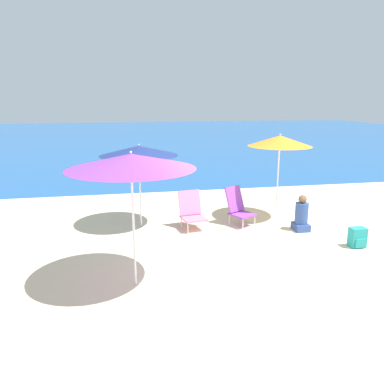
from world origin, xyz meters
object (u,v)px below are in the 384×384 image
object	(u,v)px
beach_chair_pink	(192,210)
person_seated_near	(301,216)
beach_umbrella_navy	(139,151)
beach_umbrella_purple	(131,161)
beach_chair_purple	(238,206)
beach_umbrella_orange	(280,141)
backpack_teal	(358,238)

from	to	relation	value
beach_chair_pink	person_seated_near	bearing A→B (deg)	-24.14
beach_umbrella_navy	beach_umbrella_purple	bearing A→B (deg)	-95.19
beach_umbrella_purple	person_seated_near	distance (m)	4.53
beach_chair_purple	beach_chair_pink	world-z (taller)	beach_chair_purple
beach_umbrella_orange	beach_chair_purple	bearing A→B (deg)	-165.68
beach_umbrella_orange	backpack_teal	xyz separation A→B (m)	(0.83, -2.09, -1.72)
beach_chair_purple	backpack_teal	distance (m)	2.64
beach_umbrella_navy	beach_chair_pink	xyz separation A→B (m)	(1.13, -0.38, -1.34)
backpack_teal	beach_chair_pink	bearing A→B (deg)	149.88
beach_chair_pink	beach_umbrella_orange	bearing A→B (deg)	-1.09
beach_umbrella_purple	beach_umbrella_navy	bearing A→B (deg)	84.81
backpack_teal	person_seated_near	bearing A→B (deg)	119.43
beach_umbrella_orange	beach_umbrella_navy	bearing A→B (deg)	179.14
person_seated_near	backpack_teal	distance (m)	1.31
backpack_teal	beach_umbrella_navy	bearing A→B (deg)	152.82
beach_umbrella_purple	backpack_teal	size ratio (longest dim) A/B	5.33
beach_chair_purple	person_seated_near	world-z (taller)	beach_chair_purple
beach_chair_purple	backpack_teal	size ratio (longest dim) A/B	2.22
beach_umbrella_purple	beach_chair_pink	xyz separation A→B (m)	(1.39, 2.49, -1.56)
beach_umbrella_navy	beach_chair_pink	distance (m)	1.79
beach_umbrella_purple	backpack_teal	bearing A→B (deg)	9.42
beach_umbrella_navy	backpack_teal	bearing A→B (deg)	-27.18
beach_umbrella_purple	beach_umbrella_orange	bearing A→B (deg)	38.15
beach_umbrella_orange	beach_chair_purple	size ratio (longest dim) A/B	2.35
person_seated_near	beach_umbrella_purple	bearing A→B (deg)	-152.63
beach_chair_purple	person_seated_near	size ratio (longest dim) A/B	1.08
beach_umbrella_navy	beach_umbrella_orange	distance (m)	3.33
beach_umbrella_orange	beach_umbrella_purple	world-z (taller)	beach_umbrella_purple
beach_umbrella_navy	beach_chair_purple	size ratio (longest dim) A/B	2.15
beach_umbrella_orange	beach_chair_purple	distance (m)	1.85
beach_umbrella_orange	person_seated_near	distance (m)	1.85
beach_chair_pink	backpack_teal	distance (m)	3.51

